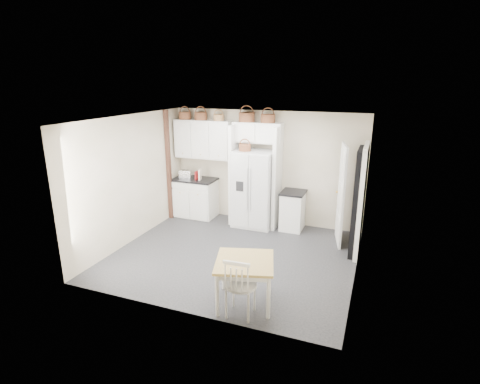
% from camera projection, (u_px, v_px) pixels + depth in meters
% --- Properties ---
extents(floor, '(4.50, 4.50, 0.00)m').
position_uv_depth(floor, '(234.00, 255.00, 7.25)').
color(floor, black).
rests_on(floor, ground).
extents(ceiling, '(4.50, 4.50, 0.00)m').
position_uv_depth(ceiling, '(233.00, 119.00, 6.50)').
color(ceiling, white).
rests_on(ceiling, wall_back).
extents(wall_back, '(4.50, 0.00, 4.50)m').
position_uv_depth(wall_back, '(266.00, 168.00, 8.66)').
color(wall_back, tan).
rests_on(wall_back, floor).
extents(wall_left, '(0.00, 4.00, 4.00)m').
position_uv_depth(wall_left, '(132.00, 179.00, 7.64)').
color(wall_left, tan).
rests_on(wall_left, floor).
extents(wall_right, '(0.00, 4.00, 4.00)m').
position_uv_depth(wall_right, '(362.00, 204.00, 6.11)').
color(wall_right, tan).
rests_on(wall_right, floor).
extents(refrigerator, '(0.90, 0.73, 1.75)m').
position_uv_depth(refrigerator, '(254.00, 189.00, 8.50)').
color(refrigerator, silver).
rests_on(refrigerator, floor).
extents(base_cab_left, '(0.99, 0.62, 0.91)m').
position_uv_depth(base_cab_left, '(196.00, 198.00, 9.22)').
color(base_cab_left, white).
rests_on(base_cab_left, floor).
extents(base_cab_right, '(0.48, 0.57, 0.84)m').
position_uv_depth(base_cab_right, '(293.00, 211.00, 8.40)').
color(base_cab_right, white).
rests_on(base_cab_right, floor).
extents(dining_table, '(1.04, 1.04, 0.70)m').
position_uv_depth(dining_table, '(245.00, 282.00, 5.60)').
color(dining_table, olive).
rests_on(dining_table, floor).
extents(windsor_chair, '(0.48, 0.45, 0.95)m').
position_uv_depth(windsor_chair, '(241.00, 285.00, 5.28)').
color(windsor_chair, white).
rests_on(windsor_chair, floor).
extents(counter_left, '(1.03, 0.66, 0.04)m').
position_uv_depth(counter_left, '(195.00, 179.00, 9.08)').
color(counter_left, black).
rests_on(counter_left, base_cab_left).
extents(counter_right, '(0.52, 0.61, 0.04)m').
position_uv_depth(counter_right, '(293.00, 192.00, 8.27)').
color(counter_right, black).
rests_on(counter_right, base_cab_right).
extents(toaster, '(0.31, 0.21, 0.20)m').
position_uv_depth(toaster, '(185.00, 174.00, 9.09)').
color(toaster, silver).
rests_on(toaster, counter_left).
extents(cookbook_red, '(0.05, 0.14, 0.21)m').
position_uv_depth(cookbook_red, '(197.00, 175.00, 8.94)').
color(cookbook_red, maroon).
rests_on(cookbook_red, counter_left).
extents(cookbook_cream, '(0.08, 0.18, 0.26)m').
position_uv_depth(cookbook_cream, '(200.00, 175.00, 8.91)').
color(cookbook_cream, '#F8E2C9').
rests_on(cookbook_cream, counter_left).
extents(basket_upper_a, '(0.30, 0.30, 0.17)m').
position_uv_depth(basket_upper_a, '(185.00, 116.00, 8.86)').
color(basket_upper_a, brown).
rests_on(basket_upper_a, upper_cabinet).
extents(basket_upper_b, '(0.30, 0.30, 0.18)m').
position_uv_depth(basket_upper_b, '(201.00, 116.00, 8.71)').
color(basket_upper_b, brown).
rests_on(basket_upper_b, upper_cabinet).
extents(basket_upper_c, '(0.25, 0.25, 0.14)m').
position_uv_depth(basket_upper_c, '(219.00, 118.00, 8.56)').
color(basket_upper_c, '#8F6342').
rests_on(basket_upper_c, upper_cabinet).
extents(basket_bridge_a, '(0.36, 0.36, 0.20)m').
position_uv_depth(basket_bridge_a, '(247.00, 117.00, 8.32)').
color(basket_bridge_a, brown).
rests_on(basket_bridge_a, bridge_cabinet).
extents(basket_bridge_b, '(0.32, 0.32, 0.18)m').
position_uv_depth(basket_bridge_b, '(268.00, 118.00, 8.16)').
color(basket_bridge_b, brown).
rests_on(basket_bridge_b, bridge_cabinet).
extents(basket_fridge_a, '(0.27, 0.27, 0.14)m').
position_uv_depth(basket_fridge_a, '(245.00, 148.00, 8.21)').
color(basket_fridge_a, brown).
rests_on(basket_fridge_a, refrigerator).
extents(upper_cabinet, '(1.40, 0.34, 0.90)m').
position_uv_depth(upper_cabinet, '(204.00, 139.00, 8.85)').
color(upper_cabinet, white).
rests_on(upper_cabinet, wall_back).
extents(bridge_cabinet, '(1.12, 0.34, 0.45)m').
position_uv_depth(bridge_cabinet, '(258.00, 132.00, 8.33)').
color(bridge_cabinet, white).
rests_on(bridge_cabinet, wall_back).
extents(fridge_panel_left, '(0.08, 0.60, 2.30)m').
position_uv_depth(fridge_panel_left, '(235.00, 174.00, 8.66)').
color(fridge_panel_left, white).
rests_on(fridge_panel_left, floor).
extents(fridge_panel_right, '(0.08, 0.60, 2.30)m').
position_uv_depth(fridge_panel_right, '(277.00, 178.00, 8.32)').
color(fridge_panel_right, white).
rests_on(fridge_panel_right, floor).
extents(trim_post, '(0.09, 0.09, 2.60)m').
position_uv_depth(trim_post, '(169.00, 166.00, 8.83)').
color(trim_post, '#3A1E17').
rests_on(trim_post, floor).
extents(doorway_void, '(0.18, 0.85, 2.05)m').
position_uv_depth(doorway_void, '(359.00, 202.00, 7.11)').
color(doorway_void, black).
rests_on(doorway_void, floor).
extents(door_slab, '(0.21, 0.79, 2.05)m').
position_uv_depth(door_slab, '(341.00, 195.00, 7.54)').
color(door_slab, white).
rests_on(door_slab, floor).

